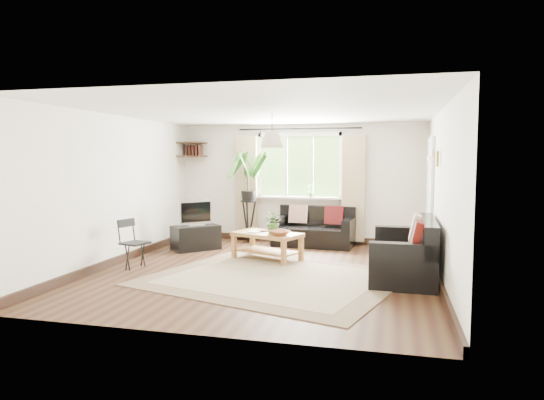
% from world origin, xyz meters
% --- Properties ---
extents(floor, '(5.50, 5.50, 0.00)m').
position_xyz_m(floor, '(0.00, 0.00, 0.00)').
color(floor, black).
rests_on(floor, ground).
extents(ceiling, '(5.50, 5.50, 0.00)m').
position_xyz_m(ceiling, '(0.00, 0.00, 2.40)').
color(ceiling, white).
rests_on(ceiling, floor).
extents(wall_back, '(5.00, 0.02, 2.40)m').
position_xyz_m(wall_back, '(0.00, 2.75, 1.20)').
color(wall_back, silver).
rests_on(wall_back, floor).
extents(wall_front, '(5.00, 0.02, 2.40)m').
position_xyz_m(wall_front, '(0.00, -2.75, 1.20)').
color(wall_front, silver).
rests_on(wall_front, floor).
extents(wall_left, '(0.02, 5.50, 2.40)m').
position_xyz_m(wall_left, '(-2.50, 0.00, 1.20)').
color(wall_left, silver).
rests_on(wall_left, floor).
extents(wall_right, '(0.02, 5.50, 2.40)m').
position_xyz_m(wall_right, '(2.50, 0.00, 1.20)').
color(wall_right, silver).
rests_on(wall_right, floor).
extents(rug, '(4.00, 3.67, 0.02)m').
position_xyz_m(rug, '(0.24, -0.40, 0.01)').
color(rug, beige).
rests_on(rug, floor).
extents(window, '(2.50, 0.16, 2.16)m').
position_xyz_m(window, '(0.00, 2.71, 1.55)').
color(window, white).
rests_on(window, wall_back).
extents(door, '(0.06, 0.96, 2.06)m').
position_xyz_m(door, '(2.47, 1.70, 1.00)').
color(door, silver).
rests_on(door, wall_right).
extents(corner_shelf, '(0.50, 0.50, 0.34)m').
position_xyz_m(corner_shelf, '(-2.25, 2.50, 1.89)').
color(corner_shelf, black).
rests_on(corner_shelf, wall_back).
extents(pendant_lamp, '(0.36, 0.36, 0.54)m').
position_xyz_m(pendant_lamp, '(0.00, 0.40, 2.05)').
color(pendant_lamp, beige).
rests_on(pendant_lamp, ceiling).
extents(wall_sconce, '(0.12, 0.12, 0.28)m').
position_xyz_m(wall_sconce, '(2.43, 0.30, 1.74)').
color(wall_sconce, beige).
rests_on(wall_sconce, wall_right).
extents(sofa_back, '(1.60, 0.90, 0.72)m').
position_xyz_m(sofa_back, '(0.37, 2.30, 0.36)').
color(sofa_back, black).
rests_on(sofa_back, floor).
extents(sofa_right, '(1.74, 0.89, 0.81)m').
position_xyz_m(sofa_right, '(2.01, 0.10, 0.41)').
color(sofa_right, black).
rests_on(sofa_right, floor).
extents(coffee_table, '(1.27, 0.99, 0.46)m').
position_xyz_m(coffee_table, '(-0.19, 0.81, 0.23)').
color(coffee_table, olive).
rests_on(coffee_table, floor).
extents(table_plant, '(0.43, 0.42, 0.36)m').
position_xyz_m(table_plant, '(-0.07, 0.82, 0.64)').
color(table_plant, '#336026').
rests_on(table_plant, coffee_table).
extents(bowl, '(0.44, 0.44, 0.08)m').
position_xyz_m(bowl, '(0.08, 0.60, 0.50)').
color(bowl, '#985834').
rests_on(bowl, coffee_table).
extents(book_a, '(0.21, 0.26, 0.02)m').
position_xyz_m(book_a, '(-0.49, 0.82, 0.47)').
color(book_a, white).
rests_on(book_a, coffee_table).
extents(book_b, '(0.25, 0.26, 0.02)m').
position_xyz_m(book_b, '(-0.35, 1.01, 0.47)').
color(book_b, '#5A2A24').
rests_on(book_b, coffee_table).
extents(tv_stand, '(0.93, 0.94, 0.46)m').
position_xyz_m(tv_stand, '(-1.71, 1.36, 0.23)').
color(tv_stand, black).
rests_on(tv_stand, floor).
extents(tv, '(0.61, 0.62, 0.50)m').
position_xyz_m(tv, '(-1.71, 1.36, 0.70)').
color(tv, '#A5A5AA').
rests_on(tv, tv_stand).
extents(palm_stand, '(0.78, 0.78, 1.86)m').
position_xyz_m(palm_stand, '(-0.97, 2.33, 0.93)').
color(palm_stand, black).
rests_on(palm_stand, floor).
extents(folding_chair, '(0.49, 0.49, 0.76)m').
position_xyz_m(folding_chair, '(-2.02, -0.30, 0.38)').
color(folding_chair, black).
rests_on(folding_chair, floor).
extents(sill_plant, '(0.14, 0.10, 0.27)m').
position_xyz_m(sill_plant, '(0.25, 2.63, 1.06)').
color(sill_plant, '#2D6023').
rests_on(sill_plant, window).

